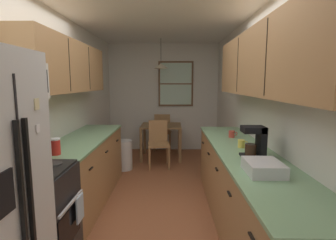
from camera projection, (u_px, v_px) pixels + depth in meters
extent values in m
plane|color=brown|center=(158.00, 193.00, 3.89)|extent=(12.00, 12.00, 0.00)
cube|color=silver|center=(63.00, 108.00, 3.72)|extent=(0.10, 9.00, 2.55)
cube|color=silver|center=(253.00, 108.00, 3.69)|extent=(0.10, 9.00, 2.55)
cube|color=silver|center=(164.00, 98.00, 6.33)|extent=(4.40, 0.10, 2.55)
cube|color=white|center=(157.00, 11.00, 3.52)|extent=(4.40, 9.00, 0.08)
cube|color=black|center=(26.00, 222.00, 1.47)|extent=(0.01, 0.01, 1.65)
cube|color=black|center=(24.00, 226.00, 1.43)|extent=(0.02, 0.02, 1.17)
cube|color=black|center=(32.00, 218.00, 1.51)|extent=(0.02, 0.02, 1.17)
cube|color=black|center=(4.00, 194.00, 1.27)|extent=(0.01, 0.15, 0.22)
cube|color=beige|center=(37.00, 104.00, 1.58)|extent=(0.01, 0.05, 0.07)
cube|color=white|center=(38.00, 128.00, 1.60)|extent=(0.01, 0.04, 0.05)
cube|color=black|center=(33.00, 222.00, 2.24)|extent=(0.62, 0.64, 0.90)
cube|color=black|center=(70.00, 226.00, 2.24)|extent=(0.01, 0.45, 0.30)
cube|color=silver|center=(71.00, 203.00, 2.21)|extent=(0.02, 0.51, 0.02)
cube|color=black|center=(29.00, 171.00, 2.17)|extent=(0.59, 0.60, 0.02)
cylinder|color=#2D2D2D|center=(1.00, 175.00, 2.03)|extent=(0.15, 0.15, 0.01)
cylinder|color=#2D2D2D|center=(22.00, 164.00, 2.31)|extent=(0.15, 0.15, 0.01)
cylinder|color=#2D2D2D|center=(37.00, 175.00, 2.03)|extent=(0.15, 0.15, 0.01)
cylinder|color=#2D2D2D|center=(53.00, 164.00, 2.30)|extent=(0.15, 0.15, 0.01)
cube|color=white|center=(7.00, 81.00, 2.07)|extent=(0.38, 0.63, 0.32)
cube|color=black|center=(27.00, 81.00, 2.00)|extent=(0.01, 0.38, 0.20)
cube|color=#2D2D33|center=(44.00, 81.00, 2.27)|extent=(0.01, 0.13, 0.20)
cube|color=#A87A4C|center=(85.00, 170.00, 3.61)|extent=(0.60, 2.11, 0.87)
cube|color=#7AA87A|center=(83.00, 138.00, 3.54)|extent=(0.63, 2.13, 0.03)
cube|color=black|center=(91.00, 169.00, 2.87)|extent=(0.02, 0.10, 0.01)
cube|color=black|center=(107.00, 152.00, 3.56)|extent=(0.02, 0.10, 0.01)
cube|color=black|center=(117.00, 140.00, 4.26)|extent=(0.02, 0.10, 0.01)
cube|color=#A87A4C|center=(68.00, 67.00, 3.36)|extent=(0.32, 2.21, 0.65)
cube|color=#2D2319|center=(70.00, 65.00, 3.00)|extent=(0.01, 0.01, 0.60)
cube|color=#2D2319|center=(89.00, 68.00, 3.72)|extent=(0.01, 0.01, 0.60)
cube|color=#A87A4C|center=(244.00, 193.00, 2.88)|extent=(0.60, 3.15, 0.87)
cube|color=#7AA87A|center=(246.00, 153.00, 2.81)|extent=(0.63, 3.17, 0.03)
cube|color=black|center=(252.00, 237.00, 1.60)|extent=(0.02, 0.10, 0.01)
cube|color=black|center=(229.00, 194.00, 2.22)|extent=(0.02, 0.10, 0.01)
cube|color=black|center=(217.00, 169.00, 2.84)|extent=(0.02, 0.10, 0.01)
cube|color=black|center=(208.00, 154.00, 3.47)|extent=(0.02, 0.10, 0.01)
cube|color=black|center=(203.00, 143.00, 4.09)|extent=(0.02, 0.10, 0.01)
cube|color=#A87A4C|center=(265.00, 62.00, 2.62)|extent=(0.32, 2.85, 0.68)
cube|color=#2D2319|center=(266.00, 58.00, 2.16)|extent=(0.01, 0.01, 0.63)
cube|color=#2D2319|center=(237.00, 65.00, 3.09)|extent=(0.01, 0.01, 0.63)
cube|color=brown|center=(161.00, 126.00, 5.63)|extent=(0.86, 0.75, 0.03)
cube|color=brown|center=(141.00, 146.00, 5.35)|extent=(0.06, 0.06, 0.70)
cube|color=brown|center=(180.00, 146.00, 5.34)|extent=(0.06, 0.06, 0.70)
cube|color=brown|center=(145.00, 139.00, 6.04)|extent=(0.06, 0.06, 0.70)
cube|color=brown|center=(179.00, 139.00, 6.03)|extent=(0.06, 0.06, 0.70)
cube|color=#A87A4C|center=(159.00, 145.00, 5.02)|extent=(0.45, 0.45, 0.04)
cube|color=#A87A4C|center=(158.00, 131.00, 5.17)|extent=(0.37, 0.08, 0.45)
cylinder|color=#A87A4C|center=(169.00, 159.00, 4.90)|extent=(0.04, 0.04, 0.43)
cylinder|color=#A87A4C|center=(150.00, 160.00, 4.86)|extent=(0.04, 0.04, 0.43)
cylinder|color=#A87A4C|center=(167.00, 154.00, 5.25)|extent=(0.04, 0.04, 0.43)
cylinder|color=#A87A4C|center=(149.00, 154.00, 5.21)|extent=(0.04, 0.04, 0.43)
cube|color=#A87A4C|center=(163.00, 132.00, 6.32)|extent=(0.43, 0.43, 0.04)
cube|color=#A87A4C|center=(162.00, 124.00, 6.11)|extent=(0.37, 0.06, 0.45)
cylinder|color=#A87A4C|center=(157.00, 140.00, 6.55)|extent=(0.04, 0.04, 0.43)
cylinder|color=#A87A4C|center=(171.00, 140.00, 6.52)|extent=(0.04, 0.04, 0.43)
cylinder|color=#A87A4C|center=(155.00, 143.00, 6.19)|extent=(0.04, 0.04, 0.43)
cylinder|color=#A87A4C|center=(170.00, 143.00, 6.16)|extent=(0.04, 0.04, 0.43)
cylinder|color=black|center=(161.00, 51.00, 5.41)|extent=(0.01, 0.01, 0.52)
cone|color=beige|center=(161.00, 66.00, 5.45)|extent=(0.30, 0.30, 0.10)
sphere|color=white|center=(161.00, 65.00, 5.45)|extent=(0.06, 0.06, 0.06)
cube|color=brown|center=(176.00, 84.00, 6.21)|extent=(0.83, 0.04, 1.06)
cube|color=#B2D1B7|center=(176.00, 84.00, 6.19)|extent=(0.75, 0.01, 0.98)
cube|color=brown|center=(176.00, 84.00, 6.19)|extent=(0.75, 0.02, 0.03)
cylinder|color=silver|center=(124.00, 155.00, 4.93)|extent=(0.31, 0.31, 0.56)
cylinder|color=red|center=(55.00, 147.00, 2.68)|extent=(0.10, 0.10, 0.15)
cylinder|color=white|center=(55.00, 139.00, 2.67)|extent=(0.10, 0.10, 0.02)
cube|color=silver|center=(80.00, 208.00, 2.38)|extent=(0.02, 0.16, 0.24)
cube|color=black|center=(252.00, 156.00, 2.60)|extent=(0.22, 0.18, 0.02)
cube|color=black|center=(261.00, 142.00, 2.57)|extent=(0.06, 0.18, 0.31)
cube|color=black|center=(254.00, 129.00, 2.56)|extent=(0.22, 0.18, 0.06)
cylinder|color=#331E14|center=(251.00, 149.00, 2.59)|extent=(0.11, 0.11, 0.11)
cylinder|color=#E5CC4C|center=(241.00, 144.00, 2.98)|extent=(0.08, 0.08, 0.09)
torus|color=#E5CC4C|center=(246.00, 143.00, 2.98)|extent=(0.05, 0.01, 0.05)
cylinder|color=#BF3F33|center=(232.00, 134.00, 3.53)|extent=(0.08, 0.08, 0.09)
torus|color=#BF3F33|center=(236.00, 134.00, 3.53)|extent=(0.05, 0.01, 0.05)
cube|color=silver|center=(263.00, 167.00, 2.13)|extent=(0.28, 0.34, 0.10)
cylinder|color=silver|center=(162.00, 124.00, 5.54)|extent=(0.21, 0.21, 0.06)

